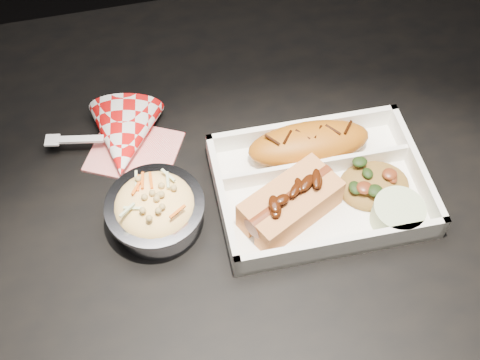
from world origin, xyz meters
name	(u,v)px	position (x,y,z in m)	size (l,w,h in m)	color
dining_table	(258,235)	(0.00, 0.00, 0.66)	(1.20, 0.80, 0.75)	black
food_tray	(320,188)	(0.07, -0.01, 0.76)	(0.26, 0.19, 0.04)	white
fried_pastry	(309,143)	(0.08, 0.05, 0.78)	(0.16, 0.06, 0.04)	#AF5D11
hotdog	(291,202)	(0.03, -0.03, 0.78)	(0.13, 0.10, 0.06)	#D78749
fried_rice_mound	(375,180)	(0.14, -0.02, 0.77)	(0.09, 0.07, 0.03)	olive
cupcake_liner	(398,214)	(0.15, -0.07, 0.77)	(0.06, 0.06, 0.03)	beige
foil_coleslaw_cup	(155,209)	(-0.13, 0.00, 0.78)	(0.11, 0.11, 0.07)	silver
napkin_fork	(124,140)	(-0.15, 0.12, 0.77)	(0.18, 0.14, 0.10)	red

